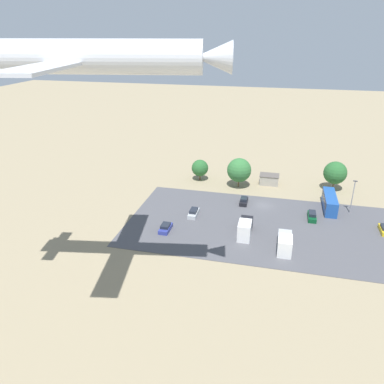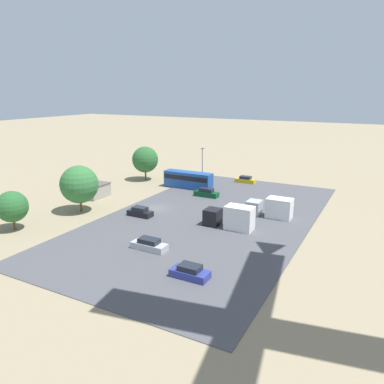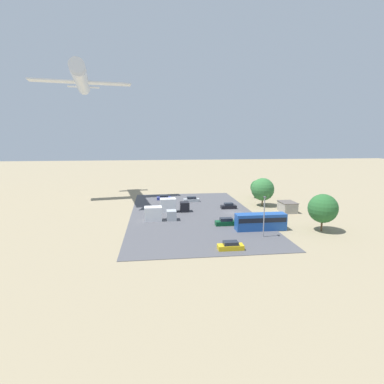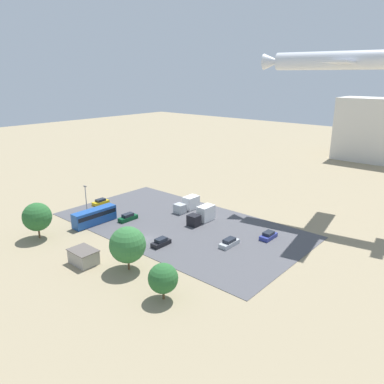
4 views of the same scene
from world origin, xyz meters
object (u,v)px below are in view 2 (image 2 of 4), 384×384
Objects in this scene: bus at (188,179)px; parked_car_2 at (246,180)px; parked_car_1 at (206,193)px; shed_building at (95,190)px; parked_truck_0 at (272,208)px; parked_truck_1 at (232,218)px; parked_car_3 at (190,272)px; parked_car_4 at (140,212)px; parked_car_0 at (149,245)px.

parked_car_2 is at bearing 138.85° from bus.
shed_building is at bearing -61.21° from parked_car_1.
parked_car_2 is at bearing 30.59° from parked_truck_0.
parked_truck_1 reaches higher than parked_car_2.
parked_car_3 is 1.03× the size of parked_car_4.
shed_building reaches higher than parked_car_1.
bus reaches higher than shed_building.
parked_truck_1 is (3.35, 29.10, 0.36)m from shed_building.
parked_car_0 is at bearing -139.35° from parked_car_4.
parked_car_2 is at bearing 16.19° from parked_truck_1.
parked_car_4 is at bearing 5.36° from bus.
parked_car_0 is at bearing 19.63° from bus.
parked_car_2 is 44.79m from parked_car_3.
parked_truck_0 reaches higher than parked_car_1.
shed_building is 15.02m from parked_car_4.
parked_car_3 is 23.92m from parked_truck_0.
parked_truck_0 is (-4.42, 32.82, 0.22)m from shed_building.
parked_car_3 is at bearing 57.84° from shed_building.
parked_car_1 reaches higher than parked_car_3.
parked_truck_0 is 8.62m from parked_truck_1.
parked_car_4 is (-14.21, -16.79, 0.03)m from parked_car_3.
parked_car_3 is at bearing 12.64° from parked_car_2.
parked_car_4 reaches higher than parked_car_2.
parked_truck_1 is at bearing 154.39° from parked_truck_0.
bus is 2.20× the size of parked_car_1.
shed_building is 0.69× the size of parked_truck_1.
parked_car_4 is (15.33, -4.36, -0.04)m from parked_car_1.
parked_car_4 is 0.56× the size of parked_truck_1.
bus is at bearing 5.36° from parked_car_4.
parked_car_4 reaches higher than parked_car_0.
parked_car_0 reaches higher than parked_car_2.
parked_car_2 is 0.59× the size of parked_truck_1.
parked_truck_1 reaches higher than shed_building.
parked_car_4 is (19.41, 1.82, -1.18)m from bus.
parked_truck_1 reaches higher than parked_car_3.
shed_building is 1.17× the size of parked_car_2.
shed_building is 33.12m from parked_truck_0.
bus is 38.45m from parked_car_3.
bus is at bearing -123.45° from parked_car_1.
parked_truck_0 is at bearing -25.61° from parked_truck_1.
parked_car_2 is 0.61× the size of parked_truck_0.
parked_truck_0 reaches higher than parked_car_4.
parked_car_0 is 0.64× the size of parked_truck_1.
parked_car_0 is 39.70m from parked_car_2.
parked_car_1 is 15.50m from parked_truck_0.
parked_car_1 is at bearing 9.73° from parked_car_0.
parked_car_3 is at bearing -116.63° from parked_car_0.
parked_car_4 reaches higher than parked_car_3.
parked_car_0 is 13.40m from parked_car_4.
parked_car_3 is at bearing -173.70° from parked_truck_1.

